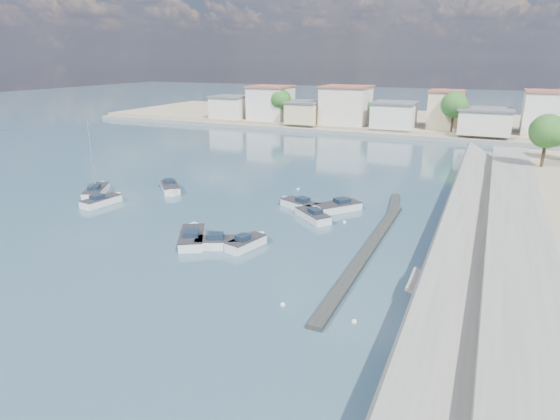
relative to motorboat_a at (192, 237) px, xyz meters
name	(u,v)px	position (x,y,z in m)	size (l,w,h in m)	color
ground	(371,170)	(7.97, 33.78, -0.38)	(400.00, 400.00, 0.00)	#2E4A5D
seawall_walkway	(519,252)	(26.47, 6.78, 0.52)	(5.00, 90.00, 1.80)	slate
breakwater	(374,240)	(14.87, 6.46, -0.21)	(2.00, 31.02, 0.35)	black
far_shore_land	(423,122)	(7.97, 85.78, 0.32)	(160.00, 40.00, 1.40)	gray
far_shore_quay	(408,136)	(7.97, 64.78, 0.02)	(160.00, 2.50, 0.80)	slate
far_town	(468,113)	(18.68, 70.70, 4.56)	(113.01, 12.80, 8.35)	beige
shore_trees	(453,110)	(16.31, 61.89, 5.84)	(74.56, 38.32, 7.92)	#38281E
motorboat_a	(192,237)	(0.00, 0.00, 0.00)	(4.35, 5.48, 1.48)	silver
motorboat_b	(248,243)	(5.20, 0.77, 0.00)	(2.43, 4.32, 1.48)	silver
motorboat_c	(312,215)	(7.64, 10.01, 0.00)	(4.55, 4.16, 1.48)	silver
motorboat_d	(335,208)	(9.06, 13.49, 0.00)	(4.74, 5.17, 1.48)	silver
motorboat_e	(103,201)	(-15.42, 5.13, 0.00)	(2.37, 5.05, 1.48)	silver
motorboat_f	(298,204)	(4.99, 12.93, 0.00)	(4.86, 3.27, 1.48)	silver
motorboat_g	(170,188)	(-11.85, 12.64, 0.00)	(4.70, 4.78, 1.48)	silver
motorboat_h	(224,243)	(3.34, -0.13, 0.00)	(4.86, 3.51, 1.48)	silver
sailboat	(97,190)	(-19.22, 8.06, 0.04)	(4.41, 5.84, 9.00)	silver
mooring_buoys	(365,233)	(13.72, 8.05, -0.33)	(18.40, 27.98, 0.36)	silver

